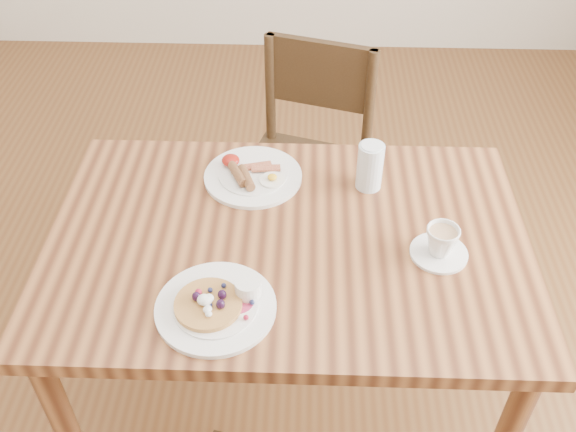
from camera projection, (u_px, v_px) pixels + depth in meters
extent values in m
plane|color=brown|center=(288.00, 402.00, 2.10)|extent=(5.00, 5.00, 0.00)
cube|color=brown|center=(288.00, 243.00, 1.61)|extent=(1.20, 0.80, 0.04)
cylinder|color=brown|center=(456.00, 256.00, 2.10)|extent=(0.06, 0.06, 0.71)
cylinder|color=brown|center=(129.00, 248.00, 2.13)|extent=(0.06, 0.06, 0.71)
cube|color=#332312|center=(302.00, 178.00, 2.25)|extent=(0.52, 0.52, 0.04)
cylinder|color=#332312|center=(239.00, 248.00, 2.33)|extent=(0.04, 0.04, 0.43)
cylinder|color=#332312|center=(335.00, 271.00, 2.24)|extent=(0.04, 0.04, 0.43)
cylinder|color=#332312|center=(272.00, 189.00, 2.58)|extent=(0.04, 0.04, 0.43)
cylinder|color=#332312|center=(359.00, 207.00, 2.50)|extent=(0.04, 0.04, 0.43)
cylinder|color=#332312|center=(369.00, 108.00, 2.20)|extent=(0.04, 0.04, 0.43)
cylinder|color=#332312|center=(270.00, 91.00, 2.28)|extent=(0.04, 0.04, 0.43)
cube|color=#332312|center=(320.00, 74.00, 2.18)|extent=(0.37, 0.14, 0.24)
cylinder|color=white|center=(216.00, 307.00, 1.42)|extent=(0.27, 0.27, 0.01)
cylinder|color=white|center=(216.00, 305.00, 1.42)|extent=(0.19, 0.19, 0.01)
cylinder|color=#B22D59|center=(238.00, 302.00, 1.42)|extent=(0.07, 0.07, 0.00)
cylinder|color=#C68C47|center=(208.00, 304.00, 1.41)|extent=(0.15, 0.15, 0.01)
ellipsoid|color=white|center=(205.00, 301.00, 1.39)|extent=(0.03, 0.03, 0.02)
ellipsoid|color=white|center=(210.00, 311.00, 1.37)|extent=(0.02, 0.02, 0.01)
cylinder|color=white|center=(248.00, 287.00, 1.42)|extent=(0.06, 0.06, 0.04)
cylinder|color=#591E07|center=(248.00, 283.00, 1.41)|extent=(0.05, 0.05, 0.00)
sphere|color=black|center=(222.00, 295.00, 1.41)|extent=(0.02, 0.02, 0.02)
sphere|color=#1E234C|center=(222.00, 289.00, 1.43)|extent=(0.01, 0.01, 0.01)
sphere|color=#1E234C|center=(211.00, 284.00, 1.44)|extent=(0.01, 0.01, 0.01)
sphere|color=#B21938|center=(205.00, 292.00, 1.41)|extent=(0.02, 0.02, 0.02)
sphere|color=black|center=(201.00, 299.00, 1.40)|extent=(0.02, 0.02, 0.02)
sphere|color=#1E234C|center=(207.00, 308.00, 1.38)|extent=(0.01, 0.01, 0.01)
sphere|color=black|center=(218.00, 300.00, 1.39)|extent=(0.02, 0.02, 0.02)
sphere|color=#1E234C|center=(244.00, 320.00, 1.37)|extent=(0.01, 0.01, 0.01)
sphere|color=#B21938|center=(251.00, 307.00, 1.40)|extent=(0.01, 0.01, 0.01)
cylinder|color=white|center=(253.00, 176.00, 1.77)|extent=(0.27, 0.27, 0.01)
cylinder|color=white|center=(253.00, 174.00, 1.76)|extent=(0.19, 0.19, 0.01)
cylinder|color=brown|center=(238.00, 174.00, 1.74)|extent=(0.06, 0.10, 0.03)
cylinder|color=brown|center=(246.00, 178.00, 1.73)|extent=(0.06, 0.10, 0.03)
cube|color=maroon|center=(257.00, 166.00, 1.78)|extent=(0.08, 0.04, 0.01)
cube|color=maroon|center=(266.00, 168.00, 1.77)|extent=(0.08, 0.03, 0.01)
cylinder|color=white|center=(272.00, 180.00, 1.74)|extent=(0.07, 0.07, 0.00)
ellipsoid|color=yellow|center=(272.00, 177.00, 1.73)|extent=(0.03, 0.03, 0.01)
ellipsoid|color=#A5190F|center=(231.00, 160.00, 1.78)|extent=(0.05, 0.05, 0.03)
cylinder|color=white|center=(439.00, 253.00, 1.55)|extent=(0.14, 0.14, 0.01)
imported|color=white|center=(441.00, 241.00, 1.52)|extent=(0.11, 0.11, 0.07)
cylinder|color=tan|center=(443.00, 233.00, 1.50)|extent=(0.07, 0.07, 0.00)
cylinder|color=silver|center=(370.00, 166.00, 1.70)|extent=(0.07, 0.07, 0.13)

